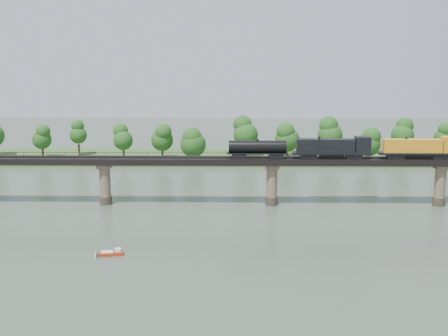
{
  "coord_description": "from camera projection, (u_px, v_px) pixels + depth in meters",
  "views": [
    {
      "loc": [
        -9.49,
        -100.34,
        36.96
      ],
      "look_at": [
        -11.44,
        30.0,
        9.0
      ],
      "focal_mm": 45.0,
      "sensor_mm": 36.0,
      "label": 1
    }
  ],
  "objects": [
    {
      "name": "far_treeline",
      "position": [
        236.0,
        136.0,
        182.7
      ],
      "size": [
        289.06,
        17.54,
        13.6
      ],
      "color": "#382619",
      "rests_on": "far_bank"
    },
    {
      "name": "motorboat",
      "position": [
        111.0,
        253.0,
        102.07
      ],
      "size": [
        4.61,
        2.38,
        1.23
      ],
      "rotation": [
        0.0,
        0.0,
        0.19
      ],
      "color": "#A43012",
      "rests_on": "ground"
    },
    {
      "name": "freight_train",
      "position": [
        390.0,
        148.0,
        131.71
      ],
      "size": [
        74.51,
        2.9,
        5.13
      ],
      "color": "black",
      "rests_on": "bridge"
    },
    {
      "name": "ground",
      "position": [
        282.0,
        248.0,
        105.71
      ],
      "size": [
        400.0,
        400.0,
        0.0
      ],
      "primitive_type": "plane",
      "color": "#394738",
      "rests_on": "ground"
    },
    {
      "name": "bridge",
      "position": [
        272.0,
        183.0,
        133.9
      ],
      "size": [
        236.0,
        30.0,
        11.5
      ],
      "color": "#473A2D",
      "rests_on": "ground"
    },
    {
      "name": "bridge_superstructure",
      "position": [
        272.0,
        157.0,
        132.57
      ],
      "size": [
        220.0,
        4.9,
        0.75
      ],
      "color": "black",
      "rests_on": "bridge"
    },
    {
      "name": "far_bank",
      "position": [
        260.0,
        158.0,
        188.64
      ],
      "size": [
        300.0,
        24.0,
        1.6
      ],
      "primitive_type": "cube",
      "color": "#315221",
      "rests_on": "ground"
    }
  ]
}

